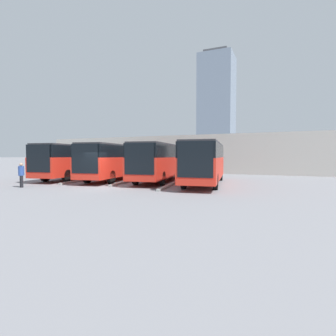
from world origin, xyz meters
The scene contains 11 objects.
ground_plane centered at (0.00, 0.00, 0.00)m, with size 600.00×600.00×0.00m, color gray.
bus_0 centered at (-6.42, -4.96, 1.82)m, with size 4.15×11.14×3.26m.
curb_divider_0 centered at (-4.28, -3.35, 0.07)m, with size 0.24×7.83×0.15m, color #9E9E99.
bus_1 centered at (-2.14, -5.79, 1.82)m, with size 4.15×11.14×3.26m.
curb_divider_1 centered at (0.00, -4.18, 0.07)m, with size 0.24×7.83×0.15m, color #9E9E99.
bus_2 centered at (2.14, -5.26, 1.82)m, with size 4.15×11.14×3.26m.
curb_divider_2 centered at (4.28, -3.65, 0.07)m, with size 0.24×7.83×0.15m, color #9E9E99.
bus_3 centered at (6.41, -4.86, 1.82)m, with size 4.15×11.14×3.26m.
pedestrian centered at (5.00, 2.37, 0.94)m, with size 0.52×0.52×1.75m.
station_building centered at (0.00, -21.30, 2.51)m, with size 44.20×11.23×4.95m.
office_tower centered at (26.53, -151.69, 33.19)m, with size 20.84×20.84×67.57m.
Camera 1 is at (-11.99, 15.26, 2.28)m, focal length 28.00 mm.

